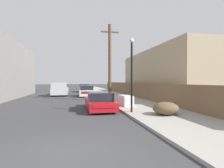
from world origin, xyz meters
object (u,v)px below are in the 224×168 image
object	(u,v)px
car_parked_far	(84,88)
brush_pile	(166,108)
car_parked_mid	(86,91)
utility_pole	(110,61)
street_lamp	(132,69)
discarded_fridge	(125,100)
parked_sports_car_red	(99,102)
pickup_truck	(60,89)

from	to	relation	value
car_parked_far	brush_pile	size ratio (longest dim) A/B	2.97
car_parked_mid	utility_pole	world-z (taller)	utility_pole
street_lamp	brush_pile	size ratio (longest dim) A/B	3.07
discarded_fridge	parked_sports_car_red	distance (m)	2.21
parked_sports_car_red	car_parked_mid	distance (m)	10.99
car_parked_mid	car_parked_far	bearing A→B (deg)	89.37
utility_pole	street_lamp	world-z (taller)	utility_pole
street_lamp	car_parked_mid	bearing A→B (deg)	98.03
brush_pile	discarded_fridge	bearing A→B (deg)	106.16
discarded_fridge	brush_pile	world-z (taller)	discarded_fridge
parked_sports_car_red	car_parked_far	distance (m)	19.95
car_parked_far	brush_pile	bearing A→B (deg)	-85.97
pickup_truck	street_lamp	size ratio (longest dim) A/B	1.25
parked_sports_car_red	pickup_truck	bearing A→B (deg)	105.88
discarded_fridge	parked_sports_car_red	bearing A→B (deg)	-163.75
car_parked_mid	discarded_fridge	bearing A→B (deg)	-77.17
discarded_fridge	car_parked_mid	xyz separation A→B (m)	(-2.27, 10.27, 0.15)
car_parked_mid	car_parked_far	world-z (taller)	car_parked_far
parked_sports_car_red	pickup_truck	distance (m)	13.38
discarded_fridge	pickup_truck	distance (m)	13.44
utility_pole	parked_sports_car_red	bearing A→B (deg)	-109.22
car_parked_far	utility_pole	world-z (taller)	utility_pole
street_lamp	brush_pile	bearing A→B (deg)	-37.22
car_parked_mid	street_lamp	distance (m)	13.29
discarded_fridge	utility_pole	xyz separation A→B (m)	(-0.35, 4.26, 3.45)
car_parked_far	utility_pole	size ratio (longest dim) A/B	0.57
street_lamp	utility_pole	bearing A→B (deg)	89.36
discarded_fridge	car_parked_mid	size ratio (longest dim) A/B	0.40
street_lamp	brush_pile	distance (m)	2.97
utility_pole	brush_pile	distance (m)	9.01
parked_sports_car_red	brush_pile	world-z (taller)	parked_sports_car_red
car_parked_far	street_lamp	xyz separation A→B (m)	(1.67, -21.96, 2.02)
discarded_fridge	utility_pole	distance (m)	5.49
street_lamp	pickup_truck	bearing A→B (deg)	109.50
car_parked_mid	car_parked_far	distance (m)	8.96
discarded_fridge	car_parked_far	size ratio (longest dim) A/B	0.40
car_parked_mid	brush_pile	world-z (taller)	car_parked_mid
parked_sports_car_red	car_parked_far	xyz separation A→B (m)	(-0.02, 19.95, 0.12)
car_parked_mid	utility_pole	bearing A→B (deg)	-71.97
pickup_truck	brush_pile	distance (m)	17.48
parked_sports_car_red	street_lamp	bearing A→B (deg)	-50.35
parked_sports_car_red	street_lamp	world-z (taller)	street_lamp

